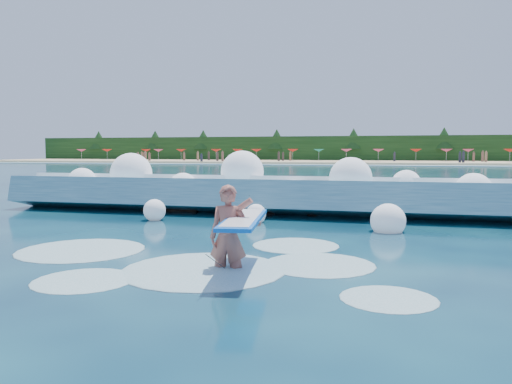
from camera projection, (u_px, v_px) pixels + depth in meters
The scene contains 11 objects.
ground at pixel (167, 252), 11.04m from camera, with size 200.00×200.00×0.00m, color #072139.
beach at pixel (362, 162), 86.10m from camera, with size 140.00×20.00×0.40m, color tan.
wet_band at pixel (358, 165), 75.52m from camera, with size 140.00×5.00×0.08m, color silver.
treeline at pixel (365, 149), 95.53m from camera, with size 140.00×4.00×5.00m, color black.
breaking_wave at pixel (264, 197), 17.92m from camera, with size 19.24×2.94×1.66m.
rock_cluster at pixel (242, 201), 18.35m from camera, with size 7.93×3.18×1.26m.
surfer_with_board at pixel (232, 233), 9.20m from camera, with size 1.15×3.06×1.94m.
wave_spray at pixel (245, 181), 17.97m from camera, with size 15.37×5.16×2.42m.
surf_foam at pixel (191, 262), 10.06m from camera, with size 8.86×5.99×0.16m.
beach_umbrellas at pixel (364, 150), 87.98m from camera, with size 114.29×6.81×0.50m.
beachgoers at pixel (470, 158), 77.62m from camera, with size 97.76×12.84×1.90m.
Camera 1 is at (4.73, -10.01, 2.24)m, focal length 35.00 mm.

